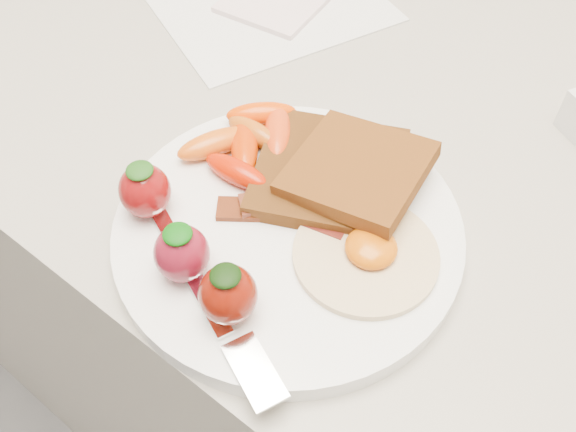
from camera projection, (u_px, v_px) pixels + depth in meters
The scene contains 10 objects.
counter at pixel (369, 358), 0.93m from camera, with size 2.00×0.60×0.90m, color gray.
plate at pixel (288, 231), 0.50m from camera, with size 0.27×0.27×0.02m, color white.
toast_lower at pixel (329, 172), 0.52m from camera, with size 0.12×0.12×0.01m, color #3F1508.
toast_upper at pixel (357, 170), 0.50m from camera, with size 0.10×0.10×0.01m, color #4D2608.
fried_egg at pixel (367, 253), 0.47m from camera, with size 0.11×0.11×0.02m.
bacon_strips at pixel (287, 206), 0.50m from camera, with size 0.10×0.09×0.01m.
baby_carrots at pixel (248, 140), 0.54m from camera, with size 0.09×0.12×0.02m.
strawberries at pixel (183, 244), 0.45m from camera, with size 0.15×0.07×0.05m.
fork at pixel (217, 312), 0.44m from camera, with size 0.18×0.08×0.00m.
paper_sheet at pixel (274, 9), 0.70m from camera, with size 0.18×0.24×0.00m, color silver.
Camera 1 is at (0.17, 1.30, 1.31)m, focal length 40.00 mm.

